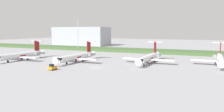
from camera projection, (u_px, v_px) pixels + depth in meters
name	position (u px, v px, depth m)	size (l,w,h in m)	color
ground_plane	(125.00, 59.00, 113.21)	(500.00, 500.00, 0.00)	#939399
grass_berm	(145.00, 51.00, 147.19)	(320.00, 20.00, 1.71)	#426033
regional_jet_nearest	(22.00, 55.00, 107.60)	(22.81, 31.00, 9.00)	silver
regional_jet_second	(77.00, 56.00, 101.35)	(22.81, 31.00, 9.00)	silver
regional_jet_third	(149.00, 57.00, 98.07)	(22.81, 31.00, 9.00)	silver
regional_jet_fourth	(220.00, 59.00, 92.13)	(22.81, 31.00, 9.00)	silver
antenna_mast	(78.00, 36.00, 162.92)	(4.40, 0.50, 24.25)	#B2B2B7
distant_hangar	(81.00, 36.00, 213.01)	(52.76, 22.34, 17.24)	#9EA3AD
baggage_tug	(52.00, 67.00, 80.87)	(1.72, 3.20, 2.30)	orange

